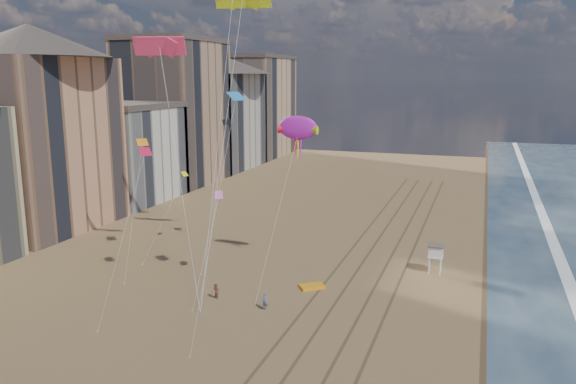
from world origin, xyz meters
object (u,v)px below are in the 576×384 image
object	(u,v)px
show_kite	(298,128)
grounded_kite	(312,287)
lifeguard_stand	(436,251)
kite_flyer_a	(265,301)
kite_flyer_b	(216,291)

from	to	relation	value
show_kite	grounded_kite	bearing A→B (deg)	-54.07
lifeguard_stand	kite_flyer_a	size ratio (longest dim) A/B	1.93
kite_flyer_a	kite_flyer_b	size ratio (longest dim) A/B	1.04
kite_flyer_a	lifeguard_stand	bearing A→B (deg)	40.09
lifeguard_stand	kite_flyer_b	xyz separation A→B (m)	(-19.58, -14.78, -1.69)
kite_flyer_a	kite_flyer_b	bearing A→B (deg)	164.23
lifeguard_stand	kite_flyer_a	xyz separation A→B (m)	(-14.10, -15.55, -1.66)
grounded_kite	show_kite	size ratio (longest dim) A/B	0.13
grounded_kite	kite_flyer_b	size ratio (longest dim) A/B	1.54
lifeguard_stand	kite_flyer_b	bearing A→B (deg)	-142.96
lifeguard_stand	show_kite	size ratio (longest dim) A/B	0.17
lifeguard_stand	show_kite	bearing A→B (deg)	-161.80
lifeguard_stand	grounded_kite	bearing A→B (deg)	-142.86
kite_flyer_b	grounded_kite	bearing A→B (deg)	66.55
kite_flyer_b	show_kite	bearing A→B (deg)	92.71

